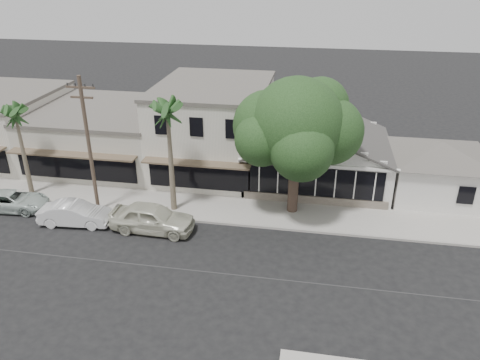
% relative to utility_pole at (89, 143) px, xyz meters
% --- Properties ---
extents(ground, '(140.00, 140.00, 0.00)m').
position_rel_utility_pole_xyz_m(ground, '(9.00, -5.20, -4.79)').
color(ground, black).
rests_on(ground, ground).
extents(sidewalk_north, '(90.00, 3.50, 0.15)m').
position_rel_utility_pole_xyz_m(sidewalk_north, '(1.00, 1.55, -4.71)').
color(sidewalk_north, '#9E9991').
rests_on(sidewalk_north, ground).
extents(corner_shop, '(10.40, 8.60, 5.10)m').
position_rel_utility_pole_xyz_m(corner_shop, '(14.00, 7.27, -2.17)').
color(corner_shop, white).
rests_on(corner_shop, ground).
extents(side_cottage, '(6.00, 6.00, 3.00)m').
position_rel_utility_pole_xyz_m(side_cottage, '(22.20, 6.30, -3.29)').
color(side_cottage, white).
rests_on(side_cottage, ground).
extents(row_building_near, '(8.00, 10.00, 6.50)m').
position_rel_utility_pole_xyz_m(row_building_near, '(6.00, 8.30, -1.54)').
color(row_building_near, silver).
rests_on(row_building_near, ground).
extents(row_building_midnear, '(10.00, 10.00, 4.20)m').
position_rel_utility_pole_xyz_m(row_building_midnear, '(-3.00, 8.30, -2.69)').
color(row_building_midnear, beige).
rests_on(row_building_midnear, ground).
extents(utility_pole, '(1.80, 0.24, 9.00)m').
position_rel_utility_pole_xyz_m(utility_pole, '(0.00, 0.00, 0.00)').
color(utility_pole, brown).
rests_on(utility_pole, ground).
extents(car_0, '(5.23, 2.24, 1.76)m').
position_rel_utility_pole_xyz_m(car_0, '(4.35, -1.65, -3.91)').
color(car_0, beige).
rests_on(car_0, ground).
extents(car_1, '(4.55, 1.91, 1.46)m').
position_rel_utility_pole_xyz_m(car_1, '(-0.65, -1.75, -4.06)').
color(car_1, white).
rests_on(car_1, ground).
extents(car_2, '(4.75, 2.49, 1.27)m').
position_rel_utility_pole_xyz_m(car_2, '(-5.65, -0.68, -4.15)').
color(car_2, silver).
rests_on(car_2, ground).
extents(shade_tree, '(8.07, 7.30, 8.95)m').
position_rel_utility_pole_xyz_m(shade_tree, '(12.52, 2.34, 1.10)').
color(shade_tree, '#4F3B30').
rests_on(shade_tree, ground).
extents(palm_east, '(3.07, 3.07, 8.03)m').
position_rel_utility_pole_xyz_m(palm_east, '(4.89, 0.95, 2.05)').
color(palm_east, '#726651').
rests_on(palm_east, ground).
extents(palm_mid, '(2.90, 2.90, 6.95)m').
position_rel_utility_pole_xyz_m(palm_mid, '(-5.68, 1.44, 1.13)').
color(palm_mid, '#726651').
rests_on(palm_mid, ground).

